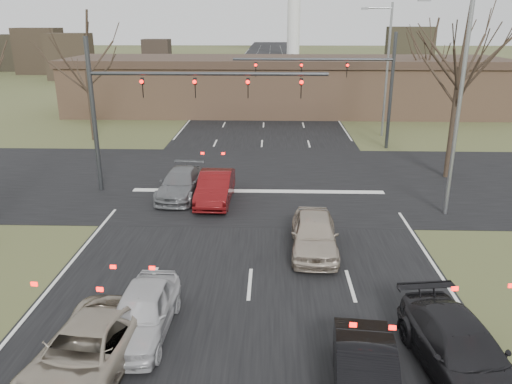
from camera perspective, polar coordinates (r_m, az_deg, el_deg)
ground at (r=15.15m, az=-1.23°, el=-16.13°), size 360.00×360.00×0.00m
road_main at (r=72.89m, az=1.27°, el=12.15°), size 14.00×300.00×0.02m
road_cross at (r=28.73m, az=0.32°, el=1.38°), size 200.00×14.00×0.02m
building at (r=50.75m, az=3.33°, el=12.13°), size 42.40×10.40×5.30m
mast_arm_near at (r=26.31m, az=-11.45°, el=10.68°), size 12.12×0.24×8.00m
mast_arm_far at (r=35.98m, az=10.83°, el=12.78°), size 11.12×0.24×8.00m
streetlight_right_near at (r=24.00m, az=21.92°, el=10.17°), size 2.34×0.25×10.00m
streetlight_right_far at (r=40.42m, az=14.55°, el=13.98°), size 2.34×0.25×10.00m
tree_right_near at (r=30.18m, az=22.93°, el=17.95°), size 6.90×6.90×11.50m
tree_left_far at (r=39.82m, az=-19.09°, el=16.05°), size 5.70×5.70×9.50m
tree_right_far at (r=49.51m, az=19.36°, el=15.96°), size 5.40×5.40×9.00m
car_silver_suv at (r=14.12m, az=-18.85°, el=-16.89°), size 2.81×5.10×1.35m
car_white_sedan at (r=15.25m, az=-12.88°, el=-13.23°), size 1.79×4.20×1.42m
car_black_hatch at (r=12.93m, az=12.39°, el=-19.95°), size 1.83×4.26×1.36m
car_charcoal_sedan at (r=14.38m, az=22.37°, el=-16.45°), size 2.62×5.12×1.42m
car_grey_ahead at (r=26.24m, az=-8.61°, el=0.98°), size 2.20×4.87×1.38m
car_red_ahead at (r=25.19m, az=-4.67°, el=0.52°), size 1.69×4.63×1.51m
car_silver_ahead at (r=19.85m, az=6.67°, el=-4.76°), size 1.97×4.54×1.52m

